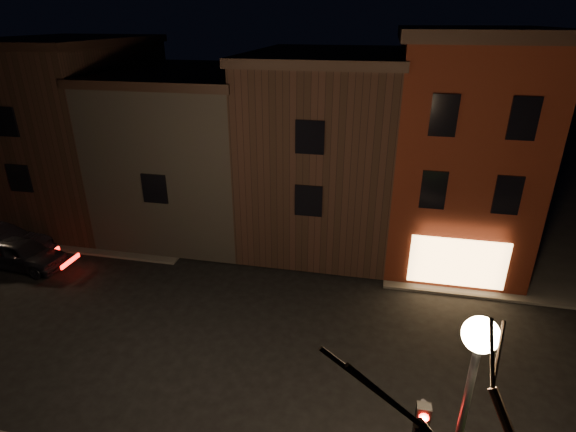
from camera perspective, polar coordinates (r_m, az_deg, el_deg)
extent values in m
plane|color=black|center=(17.14, -5.92, -16.20)|extent=(120.00, 120.00, 0.00)
cube|color=#2D2B28|center=(41.97, -24.29, 6.70)|extent=(30.00, 30.00, 0.12)
cube|color=#501A0E|center=(22.96, 20.82, 7.52)|extent=(6.00, 8.00, 10.00)
cube|color=black|center=(22.20, 22.90, 20.57)|extent=(6.50, 8.50, 0.50)
cube|color=#FFC172|center=(20.58, 20.74, -5.54)|extent=(4.00, 0.12, 2.20)
cube|color=black|center=(23.93, 4.69, 8.38)|extent=(7.00, 10.00, 9.00)
cube|color=black|center=(23.12, 5.10, 19.67)|extent=(7.30, 10.30, 0.40)
cube|color=black|center=(25.95, -11.59, 8.06)|extent=(7.50, 10.00, 8.00)
cube|color=black|center=(25.16, -12.40, 17.29)|extent=(7.80, 10.30, 0.40)
cube|color=black|center=(29.37, -25.04, 9.67)|extent=(7.00, 10.00, 9.50)
cube|color=black|center=(28.74, -26.84, 19.20)|extent=(7.30, 10.30, 0.40)
sphere|color=#FFD18C|center=(8.15, 23.28, -13.68)|extent=(0.60, 0.60, 0.60)
cube|color=black|center=(10.06, 16.62, -23.86)|extent=(0.28, 0.22, 0.90)
cylinder|color=#FF0C07|center=(9.77, 16.87, -23.26)|extent=(0.18, 0.06, 0.18)
cylinder|color=black|center=(9.98, 16.66, -24.37)|extent=(0.18, 0.06, 0.18)
imported|color=black|center=(24.87, -30.68, -4.10)|extent=(4.41, 2.06, 1.46)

